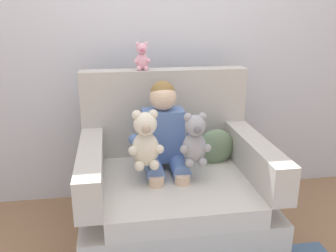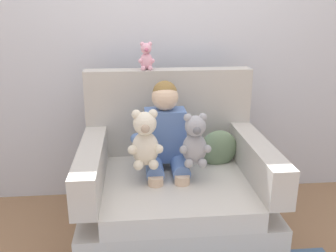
{
  "view_description": "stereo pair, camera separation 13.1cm",
  "coord_description": "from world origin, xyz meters",
  "px_view_note": "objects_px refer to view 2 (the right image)",
  "views": [
    {
      "loc": [
        -0.37,
        -2.06,
        1.48
      ],
      "look_at": [
        -0.05,
        -0.05,
        0.81
      ],
      "focal_mm": 38.93,
      "sensor_mm": 36.0,
      "label": 1
    },
    {
      "loc": [
        -0.24,
        -2.08,
        1.48
      ],
      "look_at": [
        -0.05,
        -0.05,
        0.81
      ],
      "focal_mm": 38.93,
      "sensor_mm": 36.0,
      "label": 2
    }
  ],
  "objects_px": {
    "seated_child": "(166,140)",
    "plush_grey": "(195,141)",
    "armchair": "(174,190)",
    "plush_cream": "(145,140)",
    "throw_pillow": "(218,149)",
    "plush_pink_on_backrest": "(146,57)"
  },
  "relations": [
    {
      "from": "seated_child",
      "to": "plush_grey",
      "type": "distance_m",
      "value": 0.23
    },
    {
      "from": "armchair",
      "to": "plush_cream",
      "type": "xyz_separation_m",
      "value": [
        -0.18,
        -0.12,
        0.4
      ]
    },
    {
      "from": "plush_cream",
      "to": "plush_grey",
      "type": "bearing_deg",
      "value": 15.42
    },
    {
      "from": "seated_child",
      "to": "throw_pillow",
      "type": "relative_size",
      "value": 3.17
    },
    {
      "from": "seated_child",
      "to": "plush_grey",
      "type": "relative_size",
      "value": 2.56
    },
    {
      "from": "seated_child",
      "to": "plush_cream",
      "type": "bearing_deg",
      "value": -135.68
    },
    {
      "from": "seated_child",
      "to": "plush_grey",
      "type": "xyz_separation_m",
      "value": [
        0.16,
        -0.16,
        0.05
      ]
    },
    {
      "from": "armchair",
      "to": "plush_grey",
      "type": "bearing_deg",
      "value": -48.08
    },
    {
      "from": "throw_pillow",
      "to": "plush_cream",
      "type": "bearing_deg",
      "value": -153.34
    },
    {
      "from": "plush_grey",
      "to": "plush_cream",
      "type": "bearing_deg",
      "value": -158.59
    },
    {
      "from": "seated_child",
      "to": "plush_pink_on_backrest",
      "type": "relative_size",
      "value": 4.37
    },
    {
      "from": "seated_child",
      "to": "throw_pillow",
      "type": "xyz_separation_m",
      "value": [
        0.37,
        0.1,
        -0.11
      ]
    },
    {
      "from": "throw_pillow",
      "to": "plush_pink_on_backrest",
      "type": "bearing_deg",
      "value": 154.2
    },
    {
      "from": "plush_pink_on_backrest",
      "to": "throw_pillow",
      "type": "distance_m",
      "value": 0.79
    },
    {
      "from": "plush_cream",
      "to": "plush_pink_on_backrest",
      "type": "bearing_deg",
      "value": 102.24
    },
    {
      "from": "plush_pink_on_backrest",
      "to": "seated_child",
      "type": "bearing_deg",
      "value": -84.84
    },
    {
      "from": "plush_grey",
      "to": "throw_pillow",
      "type": "xyz_separation_m",
      "value": [
        0.21,
        0.26,
        -0.16
      ]
    },
    {
      "from": "armchair",
      "to": "plush_cream",
      "type": "distance_m",
      "value": 0.46
    },
    {
      "from": "plush_cream",
      "to": "throw_pillow",
      "type": "bearing_deg",
      "value": 42.85
    },
    {
      "from": "plush_grey",
      "to": "seated_child",
      "type": "bearing_deg",
      "value": 157.46
    },
    {
      "from": "armchair",
      "to": "plush_cream",
      "type": "relative_size",
      "value": 3.29
    },
    {
      "from": "plush_cream",
      "to": "plush_pink_on_backrest",
      "type": "height_order",
      "value": "plush_pink_on_backrest"
    }
  ]
}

